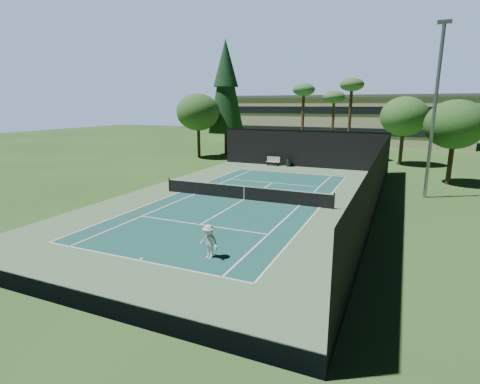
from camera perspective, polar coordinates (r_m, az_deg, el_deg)
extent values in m
plane|color=#2A5620|center=(27.07, 0.61, -1.16)|extent=(160.00, 160.00, 0.00)
cube|color=#598059|center=(27.07, 0.61, -1.15)|extent=(18.00, 32.00, 0.01)
cube|color=#1A554D|center=(27.07, 0.61, -1.14)|extent=(10.97, 23.77, 0.01)
cube|color=white|center=(17.32, -15.23, -10.00)|extent=(10.97, 0.10, 0.01)
cube|color=white|center=(38.04, 7.65, 2.93)|extent=(10.97, 0.10, 0.01)
cube|color=white|center=(21.55, -6.10, -4.96)|extent=(8.23, 0.10, 0.01)
cube|color=white|center=(32.90, 4.98, 1.40)|extent=(8.23, 0.10, 0.01)
cube|color=white|center=(29.58, -9.21, -0.06)|extent=(0.10, 23.77, 0.01)
cube|color=white|center=(25.49, 12.04, -2.32)|extent=(0.10, 23.77, 0.01)
cube|color=white|center=(28.88, -6.92, -0.31)|extent=(0.10, 23.77, 0.01)
cube|color=white|center=(25.79, 9.06, -2.01)|extent=(0.10, 23.77, 0.01)
cube|color=white|center=(27.06, 0.61, -1.12)|extent=(0.10, 12.80, 0.01)
cube|color=white|center=(17.43, -14.92, -9.83)|extent=(0.10, 0.30, 0.01)
cube|color=white|center=(37.90, 7.59, 2.90)|extent=(0.10, 0.30, 0.01)
cylinder|color=black|center=(29.97, -10.72, 1.09)|extent=(0.10, 0.10, 1.10)
cylinder|color=black|center=(25.20, 14.13, -1.36)|extent=(0.10, 0.10, 1.10)
cube|color=black|center=(26.95, 0.61, -0.13)|extent=(12.80, 0.02, 0.92)
cube|color=white|center=(26.84, 0.61, 0.88)|extent=(12.80, 0.04, 0.07)
cube|color=white|center=(26.95, 0.61, -0.13)|extent=(0.05, 0.03, 0.92)
cube|color=black|center=(41.69, 9.32, 6.52)|extent=(18.00, 0.04, 4.00)
cube|color=black|center=(13.91, -26.44, -8.00)|extent=(18.00, 0.04, 4.00)
cube|color=black|center=(24.62, 20.28, 1.34)|extent=(0.04, 32.00, 4.00)
cube|color=black|center=(31.23, -14.79, 4.08)|extent=(0.04, 32.00, 4.00)
cube|color=black|center=(41.52, 9.42, 9.26)|extent=(18.00, 0.06, 0.06)
imported|color=silver|center=(16.79, -4.76, -7.52)|extent=(1.12, 0.82, 1.56)
sphere|color=#BCCC2E|center=(21.88, -22.01, -5.57)|extent=(0.06, 0.06, 0.06)
sphere|color=#C6D12F|center=(31.49, 1.68, 0.94)|extent=(0.07, 0.07, 0.07)
sphere|color=#E3EF36|center=(30.38, 8.05, 0.37)|extent=(0.08, 0.08, 0.08)
sphere|color=#CEE534|center=(33.41, -3.62, 1.63)|extent=(0.06, 0.06, 0.06)
cube|color=#C0B6A0|center=(42.21, 5.04, 4.60)|extent=(1.50, 0.45, 0.05)
cube|color=beige|center=(42.35, 5.13, 5.04)|extent=(1.50, 0.06, 0.55)
cube|color=black|center=(42.44, 4.26, 4.33)|extent=(0.06, 0.40, 0.42)
cube|color=black|center=(42.06, 5.81, 4.22)|extent=(0.06, 0.40, 0.42)
cylinder|color=black|center=(41.86, 7.42, 4.47)|extent=(0.52, 0.52, 0.90)
cylinder|color=black|center=(41.79, 7.43, 5.10)|extent=(0.56, 0.56, 0.05)
cylinder|color=#47301E|center=(51.46, -2.11, 7.69)|extent=(0.50, 0.50, 3.60)
cone|color=black|center=(51.28, -2.18, 15.72)|extent=(4.80, 4.80, 12.00)
cone|color=#12341A|center=(51.50, -2.21, 19.06)|extent=(3.30, 3.30, 6.00)
cylinder|color=#47301E|center=(49.73, 9.51, 10.19)|extent=(0.36, 0.36, 8.55)
ellipsoid|color=#2F692F|center=(49.71, 9.70, 15.12)|extent=(2.80, 2.80, 1.54)
cylinder|color=#4E3421|center=(50.98, 13.92, 9.55)|extent=(0.36, 0.36, 7.65)
ellipsoid|color=#35612C|center=(50.91, 14.17, 13.85)|extent=(2.80, 2.80, 1.54)
cylinder|color=#432A1D|center=(47.60, 16.33, 10.00)|extent=(0.36, 0.36, 9.00)
ellipsoid|color=#36612C|center=(47.61, 16.69, 15.40)|extent=(2.80, 2.80, 1.54)
cylinder|color=#3F2D1B|center=(46.40, 23.33, 5.98)|extent=(0.40, 0.40, 3.52)
ellipsoid|color=#2E5D24|center=(46.15, 23.75, 10.51)|extent=(5.12, 5.12, 4.35)
cylinder|color=#412C1C|center=(36.68, 29.32, 3.56)|extent=(0.40, 0.40, 3.30)
ellipsoid|color=#2A5721|center=(36.36, 29.94, 8.92)|extent=(4.80, 4.80, 4.08)
cylinder|color=#442C1D|center=(48.86, -6.29, 7.41)|extent=(0.40, 0.40, 3.74)
ellipsoid|color=#2E5C24|center=(48.63, -6.41, 12.00)|extent=(5.44, 5.44, 4.62)
cube|color=#BEB093|center=(70.93, 15.59, 10.51)|extent=(40.00, 12.00, 8.00)
cube|color=#59595B|center=(70.90, 15.80, 13.81)|extent=(40.50, 12.50, 0.40)
cube|color=black|center=(65.04, 14.72, 8.95)|extent=(38.00, 0.15, 1.20)
cube|color=black|center=(64.91, 14.89, 11.94)|extent=(38.00, 0.15, 1.20)
cylinder|color=#919499|center=(30.19, 27.44, 10.39)|extent=(0.24, 0.24, 12.00)
cube|color=gray|center=(30.67, 28.73, 21.80)|extent=(0.90, 0.25, 0.25)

